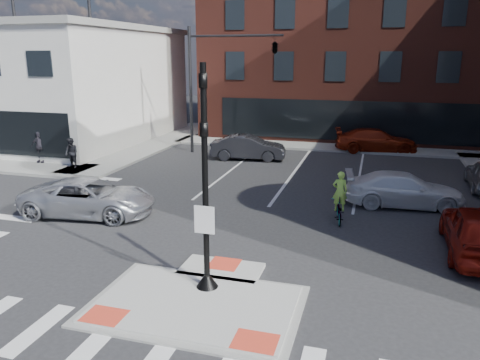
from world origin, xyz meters
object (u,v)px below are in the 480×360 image
(bg_car_dark, at_px, (248,147))
(cyclist, at_px, (339,205))
(silver_suv, at_px, (89,198))
(white_pickup, at_px, (404,190))
(bg_car_red, at_px, (376,140))
(pedestrian_a, at_px, (71,153))
(pedestrian_b, at_px, (40,147))
(red_sedan, at_px, (478,230))

(bg_car_dark, distance_m, cyclist, 11.69)
(silver_suv, xyz_separation_m, white_pickup, (12.21, 4.79, -0.02))
(white_pickup, bearing_deg, bg_car_dark, 45.01)
(bg_car_red, bearing_deg, pedestrian_a, 114.38)
(bg_car_dark, distance_m, pedestrian_a, 10.29)
(cyclist, distance_m, pedestrian_b, 18.34)
(silver_suv, xyz_separation_m, red_sedan, (14.26, 0.11, 0.09))
(red_sedan, bearing_deg, pedestrian_a, -16.44)
(silver_suv, xyz_separation_m, pedestrian_b, (-7.91, 7.00, 0.34))
(red_sedan, relative_size, cyclist, 2.39)
(cyclist, bearing_deg, bg_car_dark, -66.12)
(pedestrian_a, bearing_deg, cyclist, -0.09)
(white_pickup, bearing_deg, red_sedan, -162.75)
(silver_suv, bearing_deg, red_sedan, -96.95)
(bg_car_dark, relative_size, bg_car_red, 0.86)
(cyclist, height_order, pedestrian_a, cyclist)
(bg_car_red, bearing_deg, silver_suv, 138.69)
(white_pickup, bearing_deg, pedestrian_a, 78.66)
(red_sedan, xyz_separation_m, white_pickup, (-2.05, 4.68, -0.11))
(bg_car_dark, relative_size, cyclist, 2.26)
(bg_car_red, distance_m, cyclist, 14.55)
(bg_car_red, bearing_deg, bg_car_dark, 113.99)
(bg_car_dark, relative_size, pedestrian_b, 2.48)
(bg_car_dark, distance_m, pedestrian_b, 12.31)
(cyclist, xyz_separation_m, pedestrian_b, (-17.64, 5.00, 0.39))
(silver_suv, relative_size, pedestrian_a, 3.12)
(bg_car_dark, bearing_deg, silver_suv, 156.08)
(white_pickup, height_order, pedestrian_a, pedestrian_a)
(red_sedan, xyz_separation_m, bg_car_red, (-3.32, 16.39, -0.05))
(bg_car_dark, height_order, cyclist, cyclist)
(cyclist, relative_size, pedestrian_b, 1.10)
(silver_suv, relative_size, red_sedan, 1.09)
(silver_suv, bearing_deg, pedestrian_b, 41.09)
(cyclist, distance_m, pedestrian_a, 15.61)
(red_sedan, bearing_deg, bg_car_red, -77.40)
(silver_suv, bearing_deg, bg_car_dark, -23.45)
(red_sedan, relative_size, pedestrian_a, 2.86)
(silver_suv, distance_m, pedestrian_b, 10.57)
(white_pickup, distance_m, bg_car_dark, 11.28)
(white_pickup, distance_m, pedestrian_a, 17.56)
(silver_suv, xyz_separation_m, pedestrian_a, (-5.28, 6.31, 0.26))
(bg_car_red, relative_size, pedestrian_b, 2.88)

